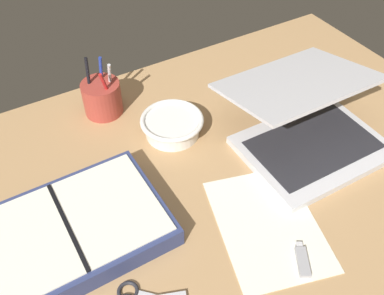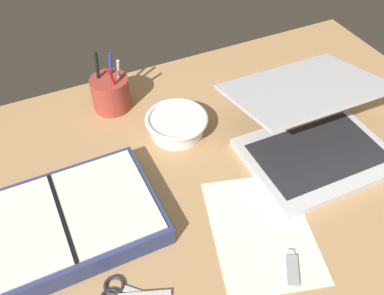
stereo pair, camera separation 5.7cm
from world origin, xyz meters
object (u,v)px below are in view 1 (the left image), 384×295
Objects in this scene: planner at (70,232)px; laptop at (307,125)px; pen_cup at (102,97)px; bowl at (172,125)px.

laptop is at bearing -2.49° from planner.
bowl is at bearing -55.57° from pen_cup.
bowl is 0.41× the size of planner.
pen_cup reaches higher than planner.
bowl is 1.00× the size of pen_cup.
pen_cup is at bearing 124.43° from bowl.
laptop is 31.33cm from bowl.
pen_cup is (-36.38, 34.28, -0.98)cm from laptop.
bowl is 19.57cm from pen_cup.
planner is (-56.31, 1.85, -3.14)cm from laptop.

